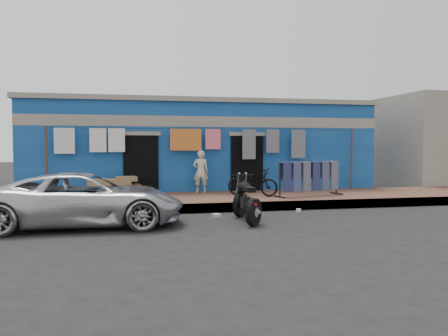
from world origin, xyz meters
The scene contains 15 objects.
ground centered at (0.00, 0.00, 0.00)m, with size 80.00×80.00×0.00m, color black.
sidewalk centered at (0.00, 3.00, 0.12)m, with size 28.00×3.00×0.25m, color brown.
curb centered at (0.00, 1.55, 0.12)m, with size 28.00×0.10×0.25m, color gray.
building centered at (0.00, 6.99, 1.69)m, with size 12.20×5.20×3.36m.
neighbor_right centered at (11.00, 7.00, 1.90)m, with size 6.00×5.00×3.80m, color #9E9384.
clothesline centered at (-0.51, 4.25, 1.80)m, with size 10.06×0.06×2.10m.
car centered at (-3.47, 0.20, 0.61)m, with size 1.97×4.33×1.22m, color silver.
seated_person centered at (-0.31, 4.20, 0.93)m, with size 0.49×0.33×1.36m, color beige.
bicycle centered at (1.08, 2.95, 0.76)m, with size 0.55×1.56×1.01m, color black.
motorcycle centered at (0.16, 0.13, 0.53)m, with size 0.60×1.64×1.06m, color black, non-canonical shape.
charpoy centered at (-3.00, 3.90, 0.52)m, with size 1.68×0.92×0.54m, color brown, non-canonical shape.
jeans_rack centered at (2.75, 2.62, 0.78)m, with size 2.26×0.99×1.06m, color black, non-canonical shape.
litter_a centered at (0.26, 1.20, 0.04)m, with size 0.17×0.13×0.07m, color silver.
litter_b centered at (1.87, 1.20, 0.04)m, with size 0.16×0.12×0.08m, color silver.
litter_c centered at (-0.44, 0.77, 0.04)m, with size 0.22×0.17×0.09m, color silver.
Camera 1 is at (-2.43, -9.70, 1.78)m, focal length 35.00 mm.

